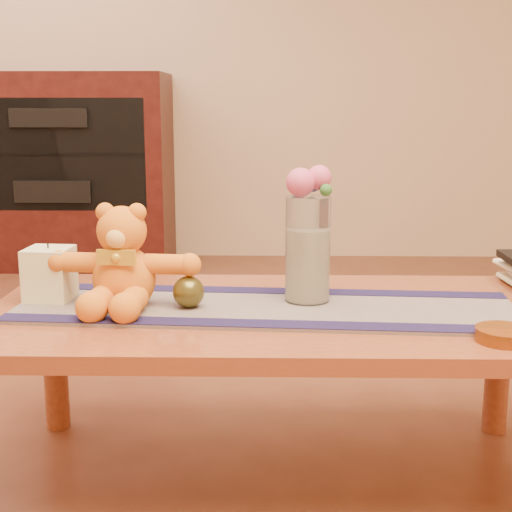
{
  "coord_description": "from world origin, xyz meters",
  "views": [
    {
      "loc": [
        -0.02,
        -1.71,
        0.94
      ],
      "look_at": [
        -0.05,
        0.0,
        0.58
      ],
      "focal_mm": 51.2,
      "sensor_mm": 36.0,
      "label": 1
    }
  ],
  "objects_px": {
    "pillar_candle": "(50,274)",
    "amber_dish": "(504,335)",
    "book_bottom": "(511,285)",
    "bronze_ball": "(188,292)",
    "teddy_bear": "(123,258)",
    "glass_vase": "(308,249)"
  },
  "relations": [
    {
      "from": "pillar_candle",
      "to": "glass_vase",
      "type": "distance_m",
      "value": 0.64
    },
    {
      "from": "bronze_ball",
      "to": "amber_dish",
      "type": "xyz_separation_m",
      "value": [
        0.68,
        -0.22,
        -0.03
      ]
    },
    {
      "from": "glass_vase",
      "to": "book_bottom",
      "type": "bearing_deg",
      "value": 16.03
    },
    {
      "from": "pillar_candle",
      "to": "bronze_ball",
      "type": "relative_size",
      "value": 1.7
    },
    {
      "from": "teddy_bear",
      "to": "pillar_candle",
      "type": "xyz_separation_m",
      "value": [
        -0.2,
        0.05,
        -0.05
      ]
    },
    {
      "from": "bronze_ball",
      "to": "book_bottom",
      "type": "relative_size",
      "value": 0.34
    },
    {
      "from": "bronze_ball",
      "to": "teddy_bear",
      "type": "bearing_deg",
      "value": 173.16
    },
    {
      "from": "glass_vase",
      "to": "amber_dish",
      "type": "height_order",
      "value": "glass_vase"
    },
    {
      "from": "bronze_ball",
      "to": "book_bottom",
      "type": "height_order",
      "value": "bronze_ball"
    },
    {
      "from": "pillar_candle",
      "to": "bronze_ball",
      "type": "xyz_separation_m",
      "value": [
        0.35,
        -0.07,
        -0.03
      ]
    },
    {
      "from": "pillar_candle",
      "to": "book_bottom",
      "type": "relative_size",
      "value": 0.58
    },
    {
      "from": "pillar_candle",
      "to": "glass_vase",
      "type": "relative_size",
      "value": 0.5
    },
    {
      "from": "glass_vase",
      "to": "teddy_bear",
      "type": "bearing_deg",
      "value": -173.9
    },
    {
      "from": "pillar_candle",
      "to": "amber_dish",
      "type": "bearing_deg",
      "value": -15.52
    },
    {
      "from": "bronze_ball",
      "to": "book_bottom",
      "type": "distance_m",
      "value": 0.87
    },
    {
      "from": "pillar_candle",
      "to": "book_bottom",
      "type": "distance_m",
      "value": 1.21
    },
    {
      "from": "amber_dish",
      "to": "glass_vase",
      "type": "bearing_deg",
      "value": 144.44
    },
    {
      "from": "teddy_bear",
      "to": "book_bottom",
      "type": "bearing_deg",
      "value": 16.29
    },
    {
      "from": "teddy_bear",
      "to": "glass_vase",
      "type": "bearing_deg",
      "value": 10.69
    },
    {
      "from": "teddy_bear",
      "to": "bronze_ball",
      "type": "height_order",
      "value": "teddy_bear"
    },
    {
      "from": "teddy_bear",
      "to": "book_bottom",
      "type": "relative_size",
      "value": 1.56
    },
    {
      "from": "book_bottom",
      "to": "bronze_ball",
      "type": "bearing_deg",
      "value": -168.07
    }
  ]
}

